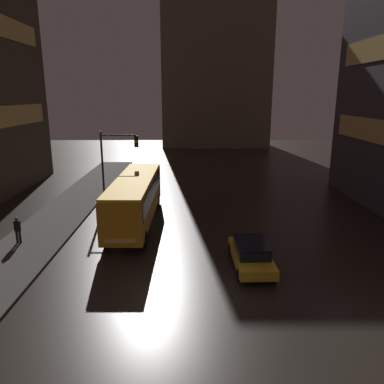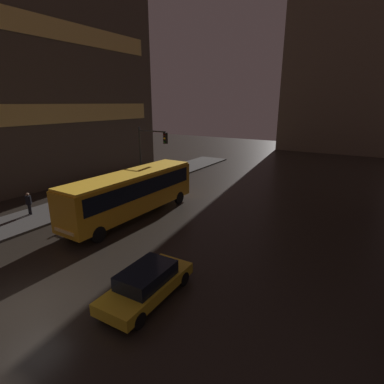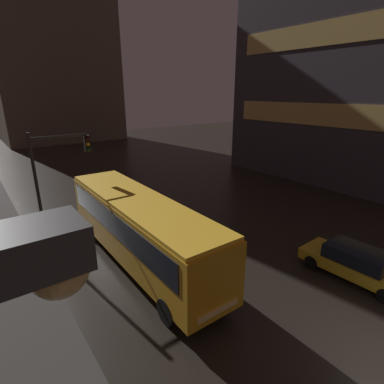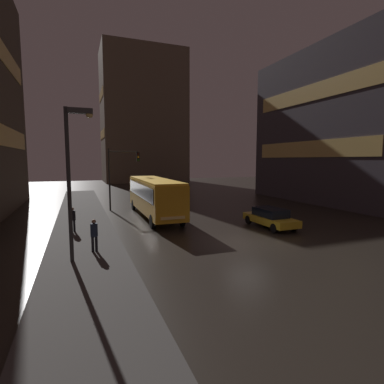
% 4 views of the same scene
% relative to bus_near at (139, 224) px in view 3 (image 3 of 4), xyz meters
% --- Properties ---
extents(sidewalk_left, '(4.00, 48.00, 0.15)m').
position_rel_bus_near_xyz_m(sidewalk_left, '(-5.81, 0.02, -1.94)').
color(sidewalk_left, '#3D3A38').
rests_on(sidewalk_left, ground).
extents(building_right_block, '(10.07, 20.70, 17.22)m').
position_rel_bus_near_xyz_m(building_right_block, '(22.95, 1.84, 6.60)').
color(building_right_block, '#423D47').
rests_on(building_right_block, ground).
extents(building_far_backdrop, '(18.07, 12.00, 28.94)m').
position_rel_bus_near_xyz_m(building_far_backdrop, '(8.28, 43.69, 12.45)').
color(building_far_backdrop, brown).
rests_on(building_far_backdrop, ground).
extents(bus_near, '(2.67, 11.32, 3.27)m').
position_rel_bus_near_xyz_m(bus_near, '(0.00, 0.00, 0.00)').
color(bus_near, orange).
rests_on(bus_near, ground).
extents(car_taxi, '(1.97, 4.58, 1.40)m').
position_rel_bus_near_xyz_m(car_taxi, '(6.97, -6.85, -1.29)').
color(car_taxi, gold).
rests_on(car_taxi, ground).
extents(traffic_light_main, '(3.01, 0.35, 5.99)m').
position_rel_bus_near_xyz_m(traffic_light_main, '(-2.20, 4.73, 2.03)').
color(traffic_light_main, '#2D2D2D').
rests_on(traffic_light_main, ground).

